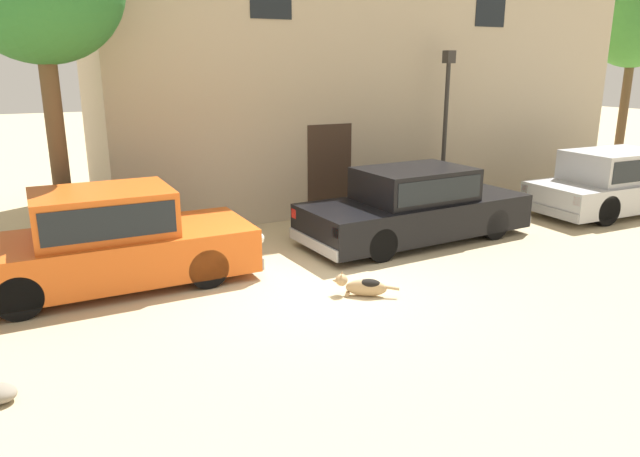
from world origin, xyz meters
TOP-DOWN VIEW (x-y plane):
  - ground_plane at (0.00, 0.00)m, footprint 80.00×80.00m
  - parked_sedan_nearest at (-2.89, 1.56)m, footprint 4.57×1.83m
  - parked_sedan_second at (2.88, 1.53)m, footprint 4.88×2.06m
  - parked_sedan_third at (8.50, 1.31)m, footprint 4.70×1.76m
  - apartment_block at (4.27, 6.53)m, footprint 13.49×5.06m
  - stray_dog_spotted at (0.45, -0.59)m, footprint 0.88×0.64m
  - street_lamp at (4.99, 3.40)m, footprint 0.22×0.22m
  - acacia_tree_right at (13.20, 4.92)m, footprint 3.00×2.70m

SIDE VIEW (x-z plane):
  - ground_plane at x=0.00m, z-range 0.00..0.00m
  - stray_dog_spotted at x=0.45m, z-range -0.02..0.34m
  - parked_sedan_second at x=2.88m, z-range -0.01..1.44m
  - parked_sedan_third at x=8.50m, z-range 0.00..1.47m
  - parked_sedan_nearest at x=-2.89m, z-range -0.02..1.53m
  - street_lamp at x=4.99m, z-range 0.53..4.22m
  - apartment_block at x=4.27m, z-range 0.00..7.14m
  - acacia_tree_right at x=13.20m, z-range 1.61..7.74m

